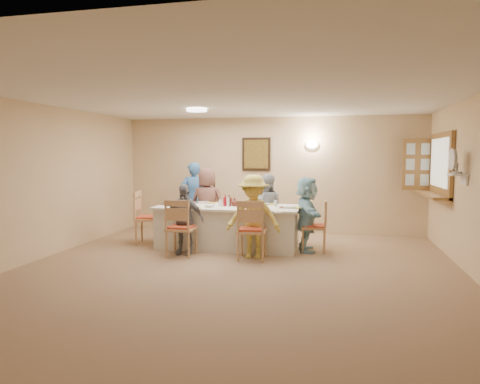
% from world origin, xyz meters
% --- Properties ---
extents(ground, '(7.00, 7.00, 0.00)m').
position_xyz_m(ground, '(0.00, 0.00, 0.00)').
color(ground, '#9D7857').
extents(room_walls, '(7.00, 7.00, 7.00)m').
position_xyz_m(room_walls, '(0.00, 0.00, 1.51)').
color(room_walls, '#D8B687').
rests_on(room_walls, ground).
extents(wall_picture, '(0.62, 0.05, 0.72)m').
position_xyz_m(wall_picture, '(-0.30, 3.46, 1.70)').
color(wall_picture, black).
rests_on(wall_picture, room_walls).
extents(wall_sconce, '(0.26, 0.09, 0.18)m').
position_xyz_m(wall_sconce, '(0.90, 3.44, 1.90)').
color(wall_sconce, white).
rests_on(wall_sconce, room_walls).
extents(ceiling_light, '(0.36, 0.36, 0.05)m').
position_xyz_m(ceiling_light, '(-1.00, 1.50, 2.47)').
color(ceiling_light, white).
rests_on(ceiling_light, room_walls).
extents(serving_hatch, '(0.06, 1.50, 1.15)m').
position_xyz_m(serving_hatch, '(3.21, 2.40, 1.50)').
color(serving_hatch, olive).
rests_on(serving_hatch, room_walls).
extents(hatch_sill, '(0.30, 1.50, 0.05)m').
position_xyz_m(hatch_sill, '(3.09, 2.40, 0.97)').
color(hatch_sill, olive).
rests_on(hatch_sill, room_walls).
extents(shutter_door, '(0.55, 0.04, 1.00)m').
position_xyz_m(shutter_door, '(2.95, 3.16, 1.50)').
color(shutter_door, olive).
rests_on(shutter_door, room_walls).
extents(fan_shelf, '(0.22, 0.36, 0.03)m').
position_xyz_m(fan_shelf, '(3.13, 1.05, 1.40)').
color(fan_shelf, white).
rests_on(fan_shelf, room_walls).
extents(desk_fan, '(0.30, 0.30, 0.28)m').
position_xyz_m(desk_fan, '(3.10, 1.05, 1.55)').
color(desk_fan, '#A5A5A8').
rests_on(desk_fan, fan_shelf).
extents(dining_table, '(2.59, 1.09, 0.76)m').
position_xyz_m(dining_table, '(-0.50, 1.74, 0.38)').
color(dining_table, white).
rests_on(dining_table, ground).
extents(chair_back_left, '(0.49, 0.49, 0.95)m').
position_xyz_m(chair_back_left, '(-1.10, 2.54, 0.48)').
color(chair_back_left, tan).
rests_on(chair_back_left, ground).
extents(chair_back_right, '(0.47, 0.47, 0.92)m').
position_xyz_m(chair_back_right, '(0.10, 2.54, 0.46)').
color(chair_back_right, tan).
rests_on(chair_back_right, ground).
extents(chair_front_left, '(0.46, 0.46, 0.97)m').
position_xyz_m(chair_front_left, '(-1.10, 0.94, 0.48)').
color(chair_front_left, tan).
rests_on(chair_front_left, ground).
extents(chair_front_right, '(0.50, 0.50, 0.98)m').
position_xyz_m(chair_front_right, '(0.10, 0.94, 0.49)').
color(chair_front_right, tan).
rests_on(chair_front_right, ground).
extents(chair_left_end, '(0.56, 0.56, 1.01)m').
position_xyz_m(chair_left_end, '(-2.05, 1.74, 0.50)').
color(chair_left_end, tan).
rests_on(chair_left_end, ground).
extents(chair_right_end, '(0.44, 0.44, 0.91)m').
position_xyz_m(chair_right_end, '(1.05, 1.74, 0.46)').
color(chair_right_end, tan).
rests_on(chair_right_end, ground).
extents(diner_back_left, '(0.73, 0.50, 1.43)m').
position_xyz_m(diner_back_left, '(-1.10, 2.42, 0.72)').
color(diner_back_left, brown).
rests_on(diner_back_left, ground).
extents(diner_back_right, '(0.71, 0.59, 1.32)m').
position_xyz_m(diner_back_right, '(0.10, 2.42, 0.66)').
color(diner_back_right, '#93979F').
rests_on(diner_back_right, ground).
extents(diner_front_left, '(0.70, 0.30, 1.19)m').
position_xyz_m(diner_front_left, '(-1.10, 1.06, 0.60)').
color(diner_front_left, slate).
rests_on(diner_front_left, ground).
extents(diner_front_right, '(0.93, 0.60, 1.37)m').
position_xyz_m(diner_front_right, '(0.10, 1.06, 0.68)').
color(diner_front_right, '#DEC650').
rests_on(diner_front_right, ground).
extents(diner_right_end, '(1.32, 0.72, 1.31)m').
position_xyz_m(diner_right_end, '(0.92, 1.74, 0.65)').
color(diner_right_end, '#96CCDA').
rests_on(diner_right_end, ground).
extents(caregiver, '(0.84, 0.79, 1.53)m').
position_xyz_m(caregiver, '(-1.55, 2.89, 0.77)').
color(caregiver, '#3B6FB2').
rests_on(caregiver, ground).
extents(placemat_fl, '(0.33, 0.24, 0.01)m').
position_xyz_m(placemat_fl, '(-1.10, 1.32, 0.76)').
color(placemat_fl, '#472B19').
rests_on(placemat_fl, dining_table).
extents(plate_fl, '(0.24, 0.24, 0.02)m').
position_xyz_m(plate_fl, '(-1.10, 1.32, 0.77)').
color(plate_fl, white).
rests_on(plate_fl, dining_table).
extents(napkin_fl, '(0.13, 0.13, 0.01)m').
position_xyz_m(napkin_fl, '(-0.92, 1.27, 0.77)').
color(napkin_fl, yellow).
rests_on(napkin_fl, dining_table).
extents(placemat_fr, '(0.33, 0.25, 0.01)m').
position_xyz_m(placemat_fr, '(0.10, 1.32, 0.76)').
color(placemat_fr, '#472B19').
rests_on(placemat_fr, dining_table).
extents(plate_fr, '(0.24, 0.24, 0.02)m').
position_xyz_m(plate_fr, '(0.10, 1.32, 0.77)').
color(plate_fr, white).
rests_on(plate_fr, dining_table).
extents(napkin_fr, '(0.13, 0.13, 0.01)m').
position_xyz_m(napkin_fr, '(0.28, 1.27, 0.77)').
color(napkin_fr, yellow).
rests_on(napkin_fr, dining_table).
extents(placemat_bl, '(0.33, 0.24, 0.01)m').
position_xyz_m(placemat_bl, '(-1.10, 2.16, 0.76)').
color(placemat_bl, '#472B19').
rests_on(placemat_bl, dining_table).
extents(plate_bl, '(0.23, 0.23, 0.01)m').
position_xyz_m(plate_bl, '(-1.10, 2.16, 0.77)').
color(plate_bl, white).
rests_on(plate_bl, dining_table).
extents(napkin_bl, '(0.13, 0.13, 0.01)m').
position_xyz_m(napkin_bl, '(-0.92, 2.11, 0.77)').
color(napkin_bl, yellow).
rests_on(napkin_bl, dining_table).
extents(placemat_br, '(0.34, 0.26, 0.01)m').
position_xyz_m(placemat_br, '(0.10, 2.16, 0.76)').
color(placemat_br, '#472B19').
rests_on(placemat_br, dining_table).
extents(plate_br, '(0.24, 0.24, 0.02)m').
position_xyz_m(plate_br, '(0.10, 2.16, 0.77)').
color(plate_br, white).
rests_on(plate_br, dining_table).
extents(napkin_br, '(0.14, 0.14, 0.01)m').
position_xyz_m(napkin_br, '(0.28, 2.11, 0.77)').
color(napkin_br, yellow).
rests_on(napkin_br, dining_table).
extents(placemat_le, '(0.36, 0.26, 0.01)m').
position_xyz_m(placemat_le, '(-1.60, 1.74, 0.76)').
color(placemat_le, '#472B19').
rests_on(placemat_le, dining_table).
extents(plate_le, '(0.24, 0.24, 0.01)m').
position_xyz_m(plate_le, '(-1.60, 1.74, 0.77)').
color(plate_le, white).
rests_on(plate_le, dining_table).
extents(napkin_le, '(0.14, 0.14, 0.01)m').
position_xyz_m(napkin_le, '(-1.42, 1.69, 0.77)').
color(napkin_le, yellow).
rests_on(napkin_le, dining_table).
extents(placemat_re, '(0.36, 0.26, 0.01)m').
position_xyz_m(placemat_re, '(0.62, 1.74, 0.76)').
color(placemat_re, '#472B19').
rests_on(placemat_re, dining_table).
extents(plate_re, '(0.24, 0.24, 0.01)m').
position_xyz_m(plate_re, '(0.62, 1.74, 0.77)').
color(plate_re, white).
rests_on(plate_re, dining_table).
extents(napkin_re, '(0.14, 0.14, 0.01)m').
position_xyz_m(napkin_re, '(0.80, 1.69, 0.77)').
color(napkin_re, yellow).
rests_on(napkin_re, dining_table).
extents(teacup_a, '(0.11, 0.11, 0.08)m').
position_xyz_m(teacup_a, '(-1.28, 1.44, 0.80)').
color(teacup_a, white).
rests_on(teacup_a, dining_table).
extents(teacup_b, '(0.15, 0.15, 0.08)m').
position_xyz_m(teacup_b, '(-0.13, 2.24, 0.80)').
color(teacup_b, white).
rests_on(teacup_b, dining_table).
extents(bowl_a, '(0.21, 0.21, 0.05)m').
position_xyz_m(bowl_a, '(-0.78, 1.51, 0.78)').
color(bowl_a, white).
rests_on(bowl_a, dining_table).
extents(bowl_b, '(0.31, 0.31, 0.06)m').
position_xyz_m(bowl_b, '(-0.14, 2.00, 0.79)').
color(bowl_b, white).
rests_on(bowl_b, dining_table).
extents(condiment_ketchup, '(0.12, 0.12, 0.21)m').
position_xyz_m(condiment_ketchup, '(-0.55, 1.72, 0.87)').
color(condiment_ketchup, '#A90E1A').
rests_on(condiment_ketchup, dining_table).
extents(condiment_brown, '(0.10, 0.10, 0.20)m').
position_xyz_m(condiment_brown, '(-0.49, 1.79, 0.86)').
color(condiment_brown, '#582017').
rests_on(condiment_brown, dining_table).
extents(condiment_malt, '(0.17, 0.17, 0.15)m').
position_xyz_m(condiment_malt, '(-0.37, 1.74, 0.84)').
color(condiment_malt, '#582017').
rests_on(condiment_malt, dining_table).
extents(drinking_glass, '(0.07, 0.07, 0.11)m').
position_xyz_m(drinking_glass, '(-0.65, 1.79, 0.82)').
color(drinking_glass, silver).
rests_on(drinking_glass, dining_table).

